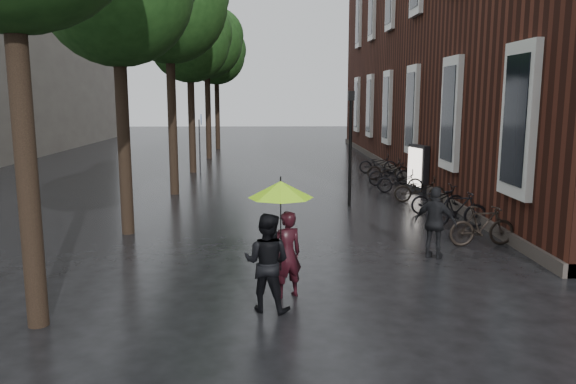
{
  "coord_description": "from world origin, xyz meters",
  "views": [
    {
      "loc": [
        -0.32,
        -7.45,
        3.55
      ],
      "look_at": [
        0.06,
        5.78,
        1.29
      ],
      "focal_mm": 35.0,
      "sensor_mm": 36.0,
      "label": 1
    }
  ],
  "objects_px": {
    "person_black": "(267,262)",
    "pedestrian_walking": "(435,223)",
    "parked_bicycles": "(409,183)",
    "ad_lightbox": "(418,168)",
    "lamp_post": "(350,137)",
    "person_burgundy": "(287,254)"
  },
  "relations": [
    {
      "from": "person_burgundy",
      "to": "lamp_post",
      "type": "bearing_deg",
      "value": -129.11
    },
    {
      "from": "person_burgundy",
      "to": "pedestrian_walking",
      "type": "bearing_deg",
      "value": -168.75
    },
    {
      "from": "pedestrian_walking",
      "to": "ad_lightbox",
      "type": "relative_size",
      "value": 0.91
    },
    {
      "from": "parked_bicycles",
      "to": "ad_lightbox",
      "type": "height_order",
      "value": "ad_lightbox"
    },
    {
      "from": "lamp_post",
      "to": "pedestrian_walking",
      "type": "bearing_deg",
      "value": -79.81
    },
    {
      "from": "parked_bicycles",
      "to": "lamp_post",
      "type": "height_order",
      "value": "lamp_post"
    },
    {
      "from": "person_black",
      "to": "pedestrian_walking",
      "type": "xyz_separation_m",
      "value": [
        3.69,
        2.99,
        -0.03
      ]
    },
    {
      "from": "person_burgundy",
      "to": "ad_lightbox",
      "type": "bearing_deg",
      "value": -138.98
    },
    {
      "from": "pedestrian_walking",
      "to": "lamp_post",
      "type": "xyz_separation_m",
      "value": [
        -1.07,
        5.98,
        1.46
      ]
    },
    {
      "from": "person_black",
      "to": "lamp_post",
      "type": "bearing_deg",
      "value": -88.55
    },
    {
      "from": "person_black",
      "to": "ad_lightbox",
      "type": "xyz_separation_m",
      "value": [
        5.6,
        11.85,
        0.05
      ]
    },
    {
      "from": "person_black",
      "to": "parked_bicycles",
      "type": "relative_size",
      "value": 0.12
    },
    {
      "from": "person_burgundy",
      "to": "pedestrian_walking",
      "type": "xyz_separation_m",
      "value": [
        3.35,
        2.35,
        0.01
      ]
    },
    {
      "from": "ad_lightbox",
      "to": "person_black",
      "type": "bearing_deg",
      "value": -130.45
    },
    {
      "from": "person_burgundy",
      "to": "parked_bicycles",
      "type": "bearing_deg",
      "value": -138.62
    },
    {
      "from": "parked_bicycles",
      "to": "pedestrian_walking",
      "type": "bearing_deg",
      "value": -99.73
    },
    {
      "from": "lamp_post",
      "to": "ad_lightbox",
      "type": "bearing_deg",
      "value": 43.97
    },
    {
      "from": "ad_lightbox",
      "to": "lamp_post",
      "type": "xyz_separation_m",
      "value": [
        -2.98,
        -2.88,
        1.38
      ]
    },
    {
      "from": "person_black",
      "to": "pedestrian_walking",
      "type": "height_order",
      "value": "person_black"
    },
    {
      "from": "parked_bicycles",
      "to": "lamp_post",
      "type": "relative_size",
      "value": 3.66
    },
    {
      "from": "person_burgundy",
      "to": "lamp_post",
      "type": "distance_m",
      "value": 8.76
    },
    {
      "from": "ad_lightbox",
      "to": "pedestrian_walking",
      "type": "bearing_deg",
      "value": -117.32
    }
  ]
}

